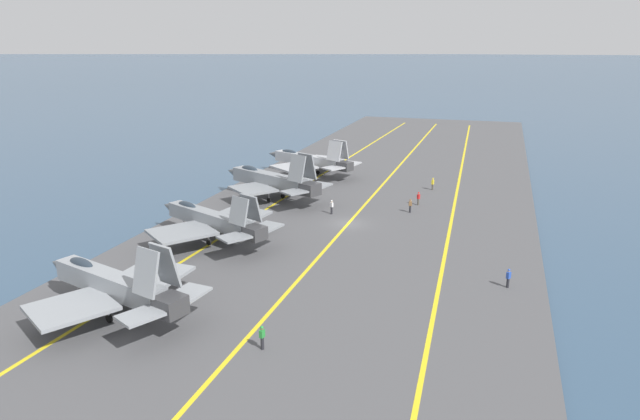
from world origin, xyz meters
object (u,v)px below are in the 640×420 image
object	(u,v)px
crew_blue_vest	(508,277)
crew_brown_vest	(410,205)
parked_jet_third	(271,180)
crew_red_vest	(418,198)
parked_jet_fourth	(310,160)
parked_jet_second	(211,220)
crew_white_vest	(332,206)
parked_jet_nearest	(113,284)
crew_green_vest	(262,336)
crew_yellow_vest	(433,183)

from	to	relation	value
crew_blue_vest	crew_brown_vest	distance (m)	22.99
parked_jet_third	crew_red_vest	distance (m)	19.55
parked_jet_fourth	crew_red_vest	bearing A→B (deg)	-123.19
parked_jet_second	parked_jet_fourth	distance (m)	33.00
crew_blue_vest	crew_brown_vest	world-z (taller)	crew_brown_vest
parked_jet_third	crew_red_vest	bearing A→B (deg)	-80.92
crew_white_vest	crew_blue_vest	size ratio (longest dim) A/B	1.03
crew_white_vest	crew_blue_vest	bearing A→B (deg)	-128.32
parked_jet_third	crew_brown_vest	world-z (taller)	parked_jet_third
crew_brown_vest	crew_red_vest	bearing A→B (deg)	-7.32
parked_jet_fourth	crew_blue_vest	distance (m)	46.98
parked_jet_second	parked_jet_nearest	bearing A→B (deg)	-177.01
parked_jet_fourth	crew_white_vest	world-z (taller)	parked_jet_fourth
parked_jet_second	crew_white_vest	xyz separation A→B (m)	(13.32, -9.24, -1.40)
crew_white_vest	crew_green_vest	size ratio (longest dim) A/B	1.01
crew_yellow_vest	crew_brown_vest	bearing A→B (deg)	174.12
crew_white_vest	crew_brown_vest	world-z (taller)	crew_white_vest
crew_blue_vest	parked_jet_second	bearing A→B (deg)	84.26
crew_brown_vest	parked_jet_nearest	bearing A→B (deg)	153.09
parked_jet_fourth	crew_green_vest	distance (m)	53.78
parked_jet_third	parked_jet_second	bearing A→B (deg)	-178.56
crew_red_vest	parked_jet_fourth	bearing A→B (deg)	56.81
parked_jet_second	crew_brown_vest	xyz separation A→B (m)	(16.87, -18.33, -1.43)
crew_blue_vest	crew_brown_vest	bearing A→B (deg)	30.20
parked_jet_third	parked_jet_fourth	bearing A→B (deg)	-0.65
parked_jet_second	crew_green_vest	distance (m)	23.46
parked_jet_nearest	parked_jet_fourth	xyz separation A→B (m)	(50.44, 1.17, -0.18)
parked_jet_third	crew_white_vest	xyz separation A→B (m)	(-4.13, -9.68, -1.67)
crew_green_vest	crew_brown_vest	bearing A→B (deg)	-7.15
crew_red_vest	parked_jet_third	bearing A→B (deg)	99.08
parked_jet_second	crew_yellow_vest	size ratio (longest dim) A/B	9.22
parked_jet_nearest	crew_white_vest	xyz separation A→B (m)	(30.77, -8.33, -1.53)
parked_jet_nearest	crew_yellow_vest	size ratio (longest dim) A/B	8.96
crew_green_vest	parked_jet_nearest	bearing A→B (deg)	83.65
parked_jet_nearest	crew_brown_vest	bearing A→B (deg)	-26.91
parked_jet_nearest	crew_brown_vest	size ratio (longest dim) A/B	9.09
crew_red_vest	crew_green_vest	world-z (taller)	crew_green_vest
crew_brown_vest	crew_green_vest	distance (m)	36.03
parked_jet_fourth	crew_green_vest	size ratio (longest dim) A/B	9.61
parked_jet_third	crew_red_vest	world-z (taller)	parked_jet_third
crew_brown_vest	crew_red_vest	size ratio (longest dim) A/B	0.99
crew_green_vest	crew_white_vest	bearing A→B (deg)	8.14
parked_jet_fourth	crew_green_vest	world-z (taller)	parked_jet_fourth
crew_white_vest	crew_brown_vest	size ratio (longest dim) A/B	1.03
crew_red_vest	crew_white_vest	bearing A→B (deg)	127.01
parked_jet_second	crew_blue_vest	size ratio (longest dim) A/B	9.38
parked_jet_second	crew_green_vest	bearing A→B (deg)	-143.75
parked_jet_second	crew_red_vest	distance (m)	27.87
parked_jet_second	crew_red_vest	xyz separation A→B (m)	(20.53, -18.80, -1.42)
crew_yellow_vest	crew_white_vest	bearing A→B (deg)	146.72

